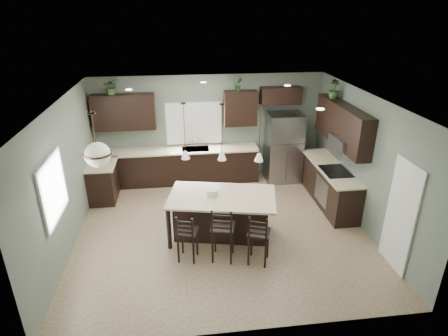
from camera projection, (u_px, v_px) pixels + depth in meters
ground at (222, 229)px, 8.02m from camera, size 6.00×6.00×0.00m
pantry_door at (401, 216)px, 6.54m from camera, size 0.04×0.82×2.04m
window_back at (194, 123)px, 9.84m from camera, size 1.35×0.02×1.00m
window_left at (52, 189)px, 6.33m from camera, size 0.02×1.10×1.00m
left_return_cabs at (103, 183)px, 9.08m from camera, size 0.60×0.90×0.90m
left_return_countertop at (101, 165)px, 8.89m from camera, size 0.66×0.96×0.04m
back_lower_cabs at (179, 167)px, 9.97m from camera, size 4.20×0.60×0.90m
back_countertop at (178, 150)px, 9.76m from camera, size 4.20×0.66×0.04m
sink_inset at (195, 149)px, 9.81m from camera, size 0.70×0.45×0.01m
faucet at (195, 144)px, 9.72m from camera, size 0.02×0.02×0.28m
back_upper_left at (124, 112)px, 9.33m from camera, size 1.55×0.34×0.90m
back_upper_right at (240, 108)px, 9.67m from camera, size 0.85×0.34×0.90m
fridge_header at (281, 96)px, 9.67m from camera, size 1.05×0.34×0.45m
right_lower_cabs at (329, 185)px, 8.94m from camera, size 0.60×2.35×0.90m
right_countertop at (331, 167)px, 8.75m from camera, size 0.66×2.35×0.04m
cooktop at (335, 171)px, 8.49m from camera, size 0.58×0.75×0.02m
wall_oven_front at (321, 191)px, 8.66m from camera, size 0.01×0.72×0.60m
right_upper_cabs at (342, 125)px, 8.35m from camera, size 0.34×2.35×0.90m
microwave at (343, 146)px, 8.26m from camera, size 0.40×0.75×0.40m
refrigerator at (284, 147)px, 9.94m from camera, size 0.90×0.74×1.85m
kitchen_island at (222, 216)px, 7.62m from camera, size 2.31×1.61×0.92m
serving_dish at (212, 192)px, 7.42m from camera, size 0.24×0.24×0.14m
bar_stool_left at (187, 236)px, 6.89m from camera, size 0.46×0.46×0.99m
bar_stool_center at (223, 233)px, 6.88m from camera, size 0.51×0.51×1.14m
bar_stool_right at (259, 238)px, 6.80m from camera, size 0.50×0.50×1.04m
pendant_left at (184, 131)px, 6.96m from camera, size 0.17×0.17×1.10m
pendant_center at (222, 132)px, 6.90m from camera, size 0.17×0.17×1.10m
pendant_right at (260, 133)px, 6.85m from camera, size 0.17×0.17×1.10m
chandelier at (95, 140)px, 6.32m from camera, size 0.48×0.48×0.97m
plant_back_left at (111, 87)px, 9.02m from camera, size 0.39×0.34×0.40m
plant_back_right at (239, 84)px, 9.38m from camera, size 0.22×0.19×0.35m
plant_right_wall at (334, 89)px, 8.62m from camera, size 0.28×0.28×0.45m
room_shell at (221, 155)px, 7.34m from camera, size 6.00×6.00×6.00m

